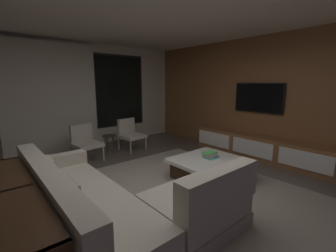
% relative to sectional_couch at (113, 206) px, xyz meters
% --- Properties ---
extents(floor, '(9.20, 9.20, 0.00)m').
position_rel_sectional_couch_xyz_m(floor, '(0.86, 0.13, -0.29)').
color(floor, '#564C44').
extents(back_wall_with_window, '(6.60, 0.30, 2.70)m').
position_rel_sectional_couch_xyz_m(back_wall_with_window, '(0.80, 3.74, 1.05)').
color(back_wall_with_window, beige).
rests_on(back_wall_with_window, floor).
extents(media_wall, '(0.12, 7.80, 2.70)m').
position_rel_sectional_couch_xyz_m(media_wall, '(3.92, 0.13, 1.06)').
color(media_wall, brown).
rests_on(media_wall, floor).
extents(area_rug, '(3.20, 3.80, 0.01)m').
position_rel_sectional_couch_xyz_m(area_rug, '(1.21, 0.03, -0.28)').
color(area_rug, gray).
rests_on(area_rug, floor).
extents(sectional_couch, '(1.98, 2.50, 0.82)m').
position_rel_sectional_couch_xyz_m(sectional_couch, '(0.00, 0.00, 0.00)').
color(sectional_couch, '#A49C8C').
rests_on(sectional_couch, floor).
extents(coffee_table, '(1.16, 1.16, 0.36)m').
position_rel_sectional_couch_xyz_m(coffee_table, '(1.95, 0.18, -0.10)').
color(coffee_table, '#3C2516').
rests_on(coffee_table, floor).
extents(book_stack_on_coffee_table, '(0.26, 0.22, 0.10)m').
position_rel_sectional_couch_xyz_m(book_stack_on_coffee_table, '(2.04, 0.27, 0.12)').
color(book_stack_on_coffee_table, '#4FD6BD').
rests_on(book_stack_on_coffee_table, coffee_table).
extents(accent_chair_near_window, '(0.59, 0.61, 0.78)m').
position_rel_sectional_couch_xyz_m(accent_chair_near_window, '(1.86, 2.71, 0.14)').
color(accent_chair_near_window, '#B2ADA0').
rests_on(accent_chair_near_window, floor).
extents(accent_chair_by_curtain, '(0.60, 0.62, 0.78)m').
position_rel_sectional_couch_xyz_m(accent_chair_by_curtain, '(0.68, 2.63, 0.14)').
color(accent_chair_by_curtain, '#B2ADA0').
rests_on(accent_chair_by_curtain, floor).
extents(side_stool, '(0.32, 0.32, 0.46)m').
position_rel_sectional_couch_xyz_m(side_stool, '(1.26, 2.69, 0.08)').
color(side_stool, '#333338').
rests_on(side_stool, floor).
extents(media_console, '(0.46, 3.10, 0.52)m').
position_rel_sectional_couch_xyz_m(media_console, '(3.63, 0.18, -0.04)').
color(media_console, brown).
rests_on(media_console, floor).
extents(mounted_tv, '(0.05, 1.14, 0.66)m').
position_rel_sectional_couch_xyz_m(mounted_tv, '(3.81, 0.38, 1.06)').
color(mounted_tv, black).
extents(console_table_behind_couch, '(0.40, 2.10, 0.74)m').
position_rel_sectional_couch_xyz_m(console_table_behind_couch, '(-0.91, 0.13, 0.13)').
color(console_table_behind_couch, '#3C2516').
rests_on(console_table_behind_couch, floor).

